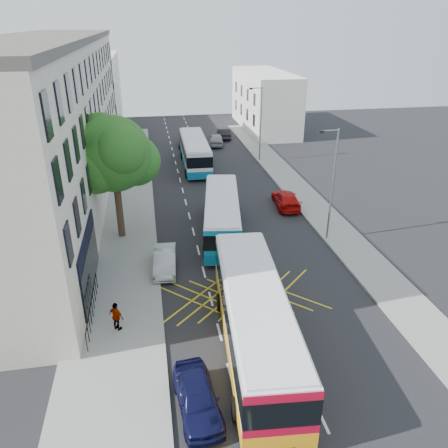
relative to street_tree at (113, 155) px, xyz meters
name	(u,v)px	position (x,y,z in m)	size (l,w,h in m)	color
ground	(298,365)	(8.51, -14.97, -6.29)	(120.00, 120.00, 0.00)	black
pavement_left	(122,236)	(0.01, 0.03, -6.22)	(5.00, 70.00, 0.15)	gray
pavement_right	(326,220)	(16.01, 0.03, -6.22)	(3.00, 70.00, 0.15)	gray
terrace_main	(52,122)	(-5.49, 9.52, 0.46)	(8.30, 45.00, 13.50)	beige
terrace_far	(90,91)	(-5.49, 40.03, -1.29)	(8.00, 20.00, 10.00)	silver
building_right	(265,101)	(19.51, 33.03, -2.29)	(6.00, 18.00, 8.00)	silver
street_tree	(113,155)	(0.00, 0.00, 0.00)	(6.30, 5.70, 8.80)	#382619
lamp_near	(332,180)	(14.71, -2.97, -1.68)	(1.45, 0.15, 8.00)	slate
lamp_far	(260,120)	(14.71, 17.03, -1.68)	(1.45, 0.15, 8.00)	slate
railings	(92,307)	(-1.19, -9.67, -5.57)	(0.08, 5.60, 1.14)	black
bus_near	(255,319)	(6.76, -13.49, -4.50)	(3.76, 12.27, 3.40)	silver
bus_mid	(222,215)	(7.38, -0.80, -4.73)	(4.10, 10.80, 2.96)	silver
bus_far	(195,152)	(7.35, 16.30, -4.66)	(2.93, 11.07, 3.10)	silver
motorbike	(292,428)	(6.90, -18.87, -5.46)	(0.71, 1.97, 1.76)	black
parked_car_blue	(197,397)	(3.61, -16.67, -5.60)	(1.63, 4.04, 1.38)	#0D0F35
parked_car_silver	(165,261)	(2.91, -5.19, -5.64)	(1.38, 3.97, 1.31)	#A6A9AE
red_hatchback	(286,199)	(13.73, 3.59, -5.62)	(1.89, 4.65, 1.35)	#B80A07
distant_car_grey	(188,140)	(7.49, 25.24, -5.58)	(2.36, 5.12, 1.42)	#46494F
distant_car_silver	(216,139)	(11.01, 24.70, -5.53)	(1.79, 4.45, 1.52)	#95969C
distant_car_dark	(224,133)	(12.67, 28.07, -5.61)	(1.43, 4.11, 1.36)	black
pedestrian_far	(116,317)	(0.16, -11.02, -5.34)	(0.94, 0.39, 1.61)	gray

